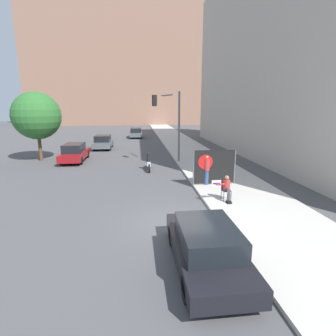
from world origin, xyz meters
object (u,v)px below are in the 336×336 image
at_px(seated_protester, 227,187).
at_px(protest_banner, 214,167).
at_px(traffic_light_pole, 170,116).
at_px(motorcycle_on_road, 149,163).
at_px(jogger_on_sidewalk, 206,170).
at_px(car_on_road_distant, 136,133).
at_px(parked_car_curbside, 206,246).
at_px(car_on_road_nearest, 75,153).
at_px(street_tree_near_curb, 37,116).
at_px(car_on_road_midblock, 103,142).

distance_m(seated_protester, protest_banner, 2.73).
bearing_deg(traffic_light_pole, motorcycle_on_road, -130.74).
distance_m(jogger_on_sidewalk, motorcycle_on_road, 5.54).
bearing_deg(car_on_road_distant, parked_car_curbside, -86.40).
distance_m(car_on_road_nearest, street_tree_near_curb, 4.34).
bearing_deg(car_on_road_distant, jogger_on_sidewalk, -80.85).
xyz_separation_m(protest_banner, parked_car_curbside, (-2.45, -7.68, -0.52)).
bearing_deg(street_tree_near_curb, car_on_road_nearest, -12.54).
relative_size(car_on_road_midblock, street_tree_near_curb, 0.73).
height_order(parked_car_curbside, car_on_road_midblock, car_on_road_midblock).
height_order(seated_protester, street_tree_near_curb, street_tree_near_curb).
bearing_deg(street_tree_near_curb, car_on_road_midblock, 52.87).
distance_m(protest_banner, car_on_road_nearest, 12.93).
bearing_deg(street_tree_near_curb, protest_banner, -35.90).
distance_m(jogger_on_sidewalk, car_on_road_distant, 26.01).
bearing_deg(jogger_on_sidewalk, street_tree_near_curb, -2.62).
relative_size(traffic_light_pole, street_tree_near_curb, 0.97).
relative_size(parked_car_curbside, car_on_road_nearest, 0.92).
relative_size(car_on_road_nearest, street_tree_near_curb, 0.81).
bearing_deg(traffic_light_pole, protest_banner, -75.76).
xyz_separation_m(parked_car_curbside, car_on_road_distant, (-2.10, 33.41, 0.04)).
xyz_separation_m(seated_protester, jogger_on_sidewalk, (-0.27, 2.76, 0.23)).
distance_m(seated_protester, car_on_road_midblock, 19.63).
relative_size(jogger_on_sidewalk, motorcycle_on_road, 0.78).
height_order(seated_protester, parked_car_curbside, seated_protester).
height_order(car_on_road_nearest, motorcycle_on_road, car_on_road_nearest).
xyz_separation_m(car_on_road_nearest, car_on_road_midblock, (1.56, 6.70, -0.01)).
xyz_separation_m(jogger_on_sidewalk, street_tree_near_curb, (-12.29, 9.14, 2.79)).
distance_m(jogger_on_sidewalk, parked_car_curbside, 8.00).
xyz_separation_m(car_on_road_distant, motorcycle_on_road, (0.99, -21.14, -0.17)).
distance_m(car_on_road_nearest, car_on_road_midblock, 6.88).
relative_size(protest_banner, motorcycle_on_road, 1.12).
relative_size(protest_banner, traffic_light_pole, 0.45).
xyz_separation_m(jogger_on_sidewalk, car_on_road_midblock, (-7.72, 15.17, -0.28)).
xyz_separation_m(jogger_on_sidewalk, motorcycle_on_road, (-3.15, 4.53, -0.47)).
relative_size(seated_protester, jogger_on_sidewalk, 0.70).
xyz_separation_m(car_on_road_midblock, street_tree_near_curb, (-4.56, -6.03, 3.07)).
height_order(car_on_road_midblock, street_tree_near_curb, street_tree_near_curb).
height_order(jogger_on_sidewalk, car_on_road_distant, jogger_on_sidewalk).
xyz_separation_m(traffic_light_pole, car_on_road_midblock, (-6.43, 8.49, -3.13)).
relative_size(jogger_on_sidewalk, car_on_road_nearest, 0.37).
bearing_deg(motorcycle_on_road, traffic_light_pole, 49.26).
relative_size(seated_protester, car_on_road_midblock, 0.29).
bearing_deg(motorcycle_on_road, jogger_on_sidewalk, -55.21).
relative_size(protest_banner, street_tree_near_curb, 0.43).
xyz_separation_m(seated_protester, car_on_road_midblock, (-7.99, 17.93, -0.05)).
height_order(car_on_road_nearest, car_on_road_distant, car_on_road_nearest).
xyz_separation_m(motorcycle_on_road, street_tree_near_curb, (-9.14, 4.61, 3.27)).
distance_m(parked_car_curbside, car_on_road_distant, 33.47).
xyz_separation_m(protest_banner, motorcycle_on_road, (-3.57, 4.59, -0.65)).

